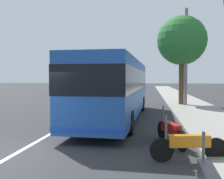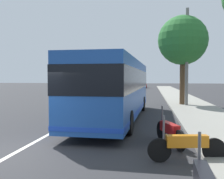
{
  "view_description": "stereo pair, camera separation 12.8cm",
  "coord_description": "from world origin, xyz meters",
  "px_view_note": "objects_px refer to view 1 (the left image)",
  "views": [
    {
      "loc": [
        -6.98,
        -4.01,
        2.3
      ],
      "look_at": [
        6.97,
        -2.0,
        1.68
      ],
      "focal_mm": 41.44,
      "sensor_mm": 36.0,
      "label": 1
    },
    {
      "loc": [
        -6.96,
        -4.14,
        2.3
      ],
      "look_at": [
        6.97,
        -2.0,
        1.68
      ],
      "focal_mm": 41.44,
      "sensor_mm": 36.0,
      "label": 2
    }
  ],
  "objects_px": {
    "motorcycle_far_end": "(189,145)",
    "motorcycle_by_tree": "(171,131)",
    "coach_bus": "(117,86)",
    "car_far_distant": "(140,85)",
    "car_ahead_same_lane": "(111,88)",
    "utility_pole": "(186,58)",
    "car_oncoming": "(118,86)",
    "car_side_street": "(103,91)",
    "roadside_tree_mid_block": "(182,41)"
  },
  "relations": [
    {
      "from": "motorcycle_far_end",
      "to": "car_side_street",
      "type": "relative_size",
      "value": 0.45
    },
    {
      "from": "car_side_street",
      "to": "car_oncoming",
      "type": "xyz_separation_m",
      "value": [
        21.76,
        0.68,
        0.01
      ]
    },
    {
      "from": "car_oncoming",
      "to": "car_ahead_same_lane",
      "type": "bearing_deg",
      "value": 2.19
    },
    {
      "from": "car_far_distant",
      "to": "coach_bus",
      "type": "bearing_deg",
      "value": -175.85
    },
    {
      "from": "car_far_distant",
      "to": "car_ahead_same_lane",
      "type": "bearing_deg",
      "value": 173.63
    },
    {
      "from": "coach_bus",
      "to": "car_oncoming",
      "type": "distance_m",
      "value": 39.52
    },
    {
      "from": "motorcycle_far_end",
      "to": "car_far_distant",
      "type": "relative_size",
      "value": 0.45
    },
    {
      "from": "motorcycle_far_end",
      "to": "car_far_distant",
      "type": "distance_m",
      "value": 54.01
    },
    {
      "from": "motorcycle_far_end",
      "to": "motorcycle_by_tree",
      "type": "xyz_separation_m",
      "value": [
        1.79,
        0.34,
        0.01
      ]
    },
    {
      "from": "motorcycle_far_end",
      "to": "car_side_street",
      "type": "bearing_deg",
      "value": -84.78
    },
    {
      "from": "roadside_tree_mid_block",
      "to": "car_oncoming",
      "type": "bearing_deg",
      "value": 15.91
    },
    {
      "from": "motorcycle_by_tree",
      "to": "utility_pole",
      "type": "xyz_separation_m",
      "value": [
        12.34,
        -2.15,
        3.44
      ]
    },
    {
      "from": "coach_bus",
      "to": "roadside_tree_mid_block",
      "type": "relative_size",
      "value": 1.68
    },
    {
      "from": "car_oncoming",
      "to": "car_far_distant",
      "type": "distance_m",
      "value": 8.68
    },
    {
      "from": "motorcycle_far_end",
      "to": "utility_pole",
      "type": "height_order",
      "value": "utility_pole"
    },
    {
      "from": "car_ahead_same_lane",
      "to": "utility_pole",
      "type": "height_order",
      "value": "utility_pole"
    },
    {
      "from": "motorcycle_by_tree",
      "to": "car_side_street",
      "type": "xyz_separation_m",
      "value": [
        22.82,
        6.43,
        0.21
      ]
    },
    {
      "from": "car_far_distant",
      "to": "utility_pole",
      "type": "bearing_deg",
      "value": -169.07
    },
    {
      "from": "car_side_street",
      "to": "car_far_distant",
      "type": "relative_size",
      "value": 0.99
    },
    {
      "from": "utility_pole",
      "to": "roadside_tree_mid_block",
      "type": "bearing_deg",
      "value": 21.75
    },
    {
      "from": "motorcycle_far_end",
      "to": "car_side_street",
      "type": "distance_m",
      "value": 25.52
    },
    {
      "from": "coach_bus",
      "to": "car_far_distant",
      "type": "relative_size",
      "value": 2.62
    },
    {
      "from": "car_ahead_same_lane",
      "to": "car_oncoming",
      "type": "relative_size",
      "value": 0.96
    },
    {
      "from": "utility_pole",
      "to": "car_side_street",
      "type": "bearing_deg",
      "value": 39.31
    },
    {
      "from": "car_side_street",
      "to": "car_far_distant",
      "type": "xyz_separation_m",
      "value": [
        29.31,
        -3.6,
        -0.01
      ]
    },
    {
      "from": "motorcycle_by_tree",
      "to": "car_oncoming",
      "type": "distance_m",
      "value": 45.14
    },
    {
      "from": "roadside_tree_mid_block",
      "to": "utility_pole",
      "type": "relative_size",
      "value": 0.95
    },
    {
      "from": "motorcycle_far_end",
      "to": "roadside_tree_mid_block",
      "type": "height_order",
      "value": "roadside_tree_mid_block"
    },
    {
      "from": "motorcycle_by_tree",
      "to": "car_oncoming",
      "type": "bearing_deg",
      "value": -10.23
    },
    {
      "from": "car_ahead_same_lane",
      "to": "roadside_tree_mid_block",
      "type": "distance_m",
      "value": 20.49
    },
    {
      "from": "coach_bus",
      "to": "motorcycle_far_end",
      "type": "xyz_separation_m",
      "value": [
        -7.13,
        -2.88,
        -1.37
      ]
    },
    {
      "from": "car_oncoming",
      "to": "car_far_distant",
      "type": "relative_size",
      "value": 0.9
    },
    {
      "from": "motorcycle_by_tree",
      "to": "car_far_distant",
      "type": "xyz_separation_m",
      "value": [
        52.13,
        2.83,
        0.21
      ]
    },
    {
      "from": "car_ahead_same_lane",
      "to": "utility_pole",
      "type": "distance_m",
      "value": 20.9
    },
    {
      "from": "motorcycle_by_tree",
      "to": "car_side_street",
      "type": "relative_size",
      "value": 0.46
    },
    {
      "from": "motorcycle_far_end",
      "to": "utility_pole",
      "type": "xyz_separation_m",
      "value": [
        14.13,
        -1.81,
        3.45
      ]
    },
    {
      "from": "motorcycle_far_end",
      "to": "car_far_distant",
      "type": "xyz_separation_m",
      "value": [
        53.92,
        3.17,
        0.22
      ]
    },
    {
      "from": "car_ahead_same_lane",
      "to": "roadside_tree_mid_block",
      "type": "height_order",
      "value": "roadside_tree_mid_block"
    },
    {
      "from": "coach_bus",
      "to": "motorcycle_far_end",
      "type": "distance_m",
      "value": 7.81
    },
    {
      "from": "car_oncoming",
      "to": "motorcycle_by_tree",
      "type": "bearing_deg",
      "value": 9.14
    },
    {
      "from": "motorcycle_by_tree",
      "to": "car_side_street",
      "type": "height_order",
      "value": "car_side_street"
    },
    {
      "from": "motorcycle_by_tree",
      "to": "car_ahead_same_lane",
      "type": "height_order",
      "value": "car_ahead_same_lane"
    },
    {
      "from": "motorcycle_by_tree",
      "to": "car_side_street",
      "type": "distance_m",
      "value": 23.71
    },
    {
      "from": "motorcycle_by_tree",
      "to": "car_ahead_same_lane",
      "type": "xyz_separation_m",
      "value": [
        31.03,
        6.61,
        0.21
      ]
    },
    {
      "from": "motorcycle_by_tree",
      "to": "utility_pole",
      "type": "distance_m",
      "value": 12.99
    },
    {
      "from": "coach_bus",
      "to": "utility_pole",
      "type": "distance_m",
      "value": 8.68
    },
    {
      "from": "coach_bus",
      "to": "car_ahead_same_lane",
      "type": "distance_m",
      "value": 26.04
    },
    {
      "from": "car_side_street",
      "to": "car_ahead_same_lane",
      "type": "xyz_separation_m",
      "value": [
        8.22,
        0.18,
        -0.01
      ]
    },
    {
      "from": "car_side_street",
      "to": "car_oncoming",
      "type": "distance_m",
      "value": 21.77
    },
    {
      "from": "car_ahead_same_lane",
      "to": "car_oncoming",
      "type": "bearing_deg",
      "value": -177.74
    }
  ]
}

